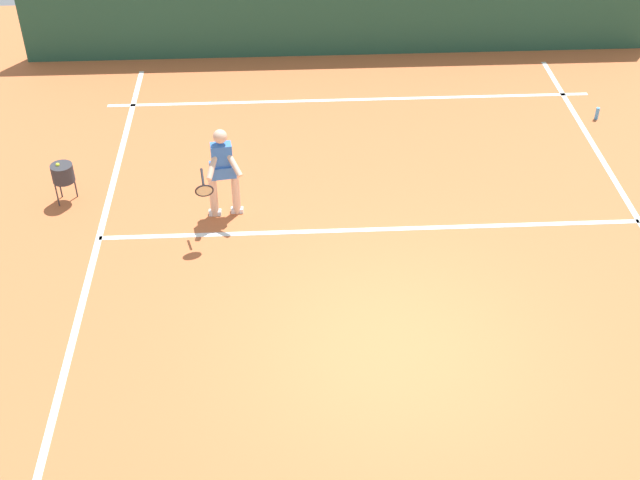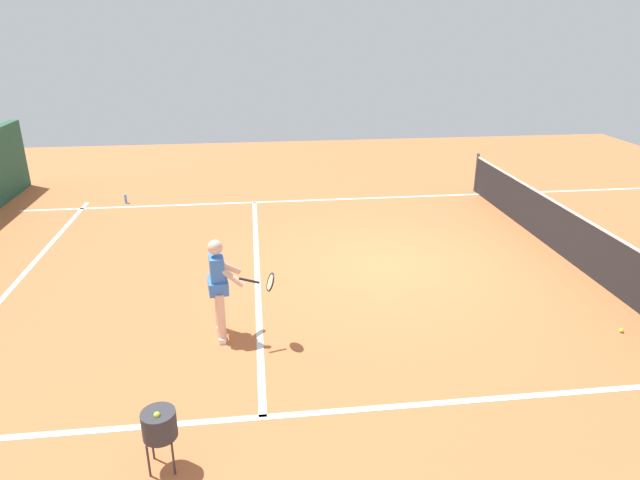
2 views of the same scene
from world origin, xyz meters
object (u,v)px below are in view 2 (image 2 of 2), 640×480
(ball_hopper, at_px, (159,425))
(water_bottle, at_px, (126,199))
(tennis_ball_near, at_px, (621,330))
(tennis_player, at_px, (220,285))

(ball_hopper, distance_m, water_bottle, 9.90)
(ball_hopper, relative_size, water_bottle, 3.10)
(tennis_ball_near, bearing_deg, tennis_player, -96.21)
(tennis_player, relative_size, water_bottle, 6.46)
(tennis_player, height_order, tennis_ball_near, tennis_player)
(ball_hopper, xyz_separation_m, water_bottle, (-9.63, -2.28, -0.43))
(tennis_ball_near, distance_m, ball_hopper, 6.87)
(ball_hopper, bearing_deg, water_bottle, -166.70)
(tennis_player, height_order, water_bottle, tennis_player)
(tennis_ball_near, xyz_separation_m, water_bottle, (-7.66, -8.84, 0.09))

